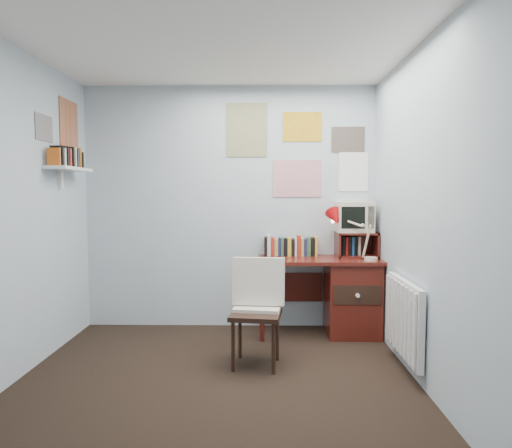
{
  "coord_description": "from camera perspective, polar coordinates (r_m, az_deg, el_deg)",
  "views": [
    {
      "loc": [
        0.35,
        -3.0,
        1.41
      ],
      "look_at": [
        0.29,
        0.91,
        1.14
      ],
      "focal_mm": 32.0,
      "sensor_mm": 36.0,
      "label": 1
    }
  ],
  "objects": [
    {
      "name": "posters_back",
      "position": [
        4.77,
        5.18,
        9.27
      ],
      "size": [
        1.2,
        0.01,
        0.9
      ],
      "primitive_type": "cube",
      "color": "white",
      "rests_on": "back_wall"
    },
    {
      "name": "back_wall",
      "position": [
        4.76,
        -3.3,
        2.06
      ],
      "size": [
        3.0,
        0.02,
        2.5
      ],
      "primitive_type": "cube",
      "color": "#B0C2C9",
      "rests_on": "ground"
    },
    {
      "name": "desk",
      "position": [
        4.66,
        11.17,
        -8.54
      ],
      "size": [
        1.2,
        0.55,
        0.76
      ],
      "color": "#591B14",
      "rests_on": "ground"
    },
    {
      "name": "desk_lamp",
      "position": [
        4.45,
        14.21,
        -1.63
      ],
      "size": [
        0.37,
        0.34,
        0.45
      ],
      "primitive_type": "cube",
      "rotation": [
        0.0,
        0.0,
        -0.26
      ],
      "color": "#B10B0E",
      "rests_on": "desk"
    },
    {
      "name": "crt_tv",
      "position": [
        4.7,
        12.11,
        1.06
      ],
      "size": [
        0.36,
        0.34,
        0.33
      ],
      "primitive_type": "cube",
      "rotation": [
        0.0,
        0.0,
        0.04
      ],
      "color": "beige",
      "rests_on": "tv_riser"
    },
    {
      "name": "tv_riser",
      "position": [
        4.71,
        12.43,
        -2.5
      ],
      "size": [
        0.4,
        0.3,
        0.25
      ],
      "primitive_type": "cube",
      "color": "#591B14",
      "rests_on": "desk"
    },
    {
      "name": "ground",
      "position": [
        3.33,
        -5.55,
        -21.09
      ],
      "size": [
        3.5,
        3.5,
        0.0
      ],
      "primitive_type": "plane",
      "color": "black",
      "rests_on": "ground"
    },
    {
      "name": "desk_chair",
      "position": [
        3.75,
        -0.01,
        -11.26
      ],
      "size": [
        0.48,
        0.47,
        0.84
      ],
      "primitive_type": "cube",
      "rotation": [
        0.0,
        0.0,
        -0.13
      ],
      "color": "black",
      "rests_on": "ground"
    },
    {
      "name": "right_wall",
      "position": [
        3.21,
        21.91,
        0.85
      ],
      "size": [
        0.02,
        3.5,
        2.5
      ],
      "primitive_type": "cube",
      "color": "#B0C2C9",
      "rests_on": "ground"
    },
    {
      "name": "book_row",
      "position": [
        4.7,
        4.7,
        -2.62
      ],
      "size": [
        0.6,
        0.14,
        0.22
      ],
      "primitive_type": "cube",
      "color": "#591B14",
      "rests_on": "desk"
    },
    {
      "name": "wall_shelf",
      "position": [
        4.46,
        -22.35,
        6.4
      ],
      "size": [
        0.2,
        0.62,
        0.24
      ],
      "primitive_type": "cube",
      "color": "white",
      "rests_on": "left_wall"
    },
    {
      "name": "ceiling",
      "position": [
        3.21,
        -5.88,
        23.85
      ],
      "size": [
        3.0,
        3.5,
        0.02
      ],
      "primitive_type": "cube",
      "color": "white",
      "rests_on": "back_wall"
    },
    {
      "name": "radiator",
      "position": [
        3.85,
        18.02,
        -11.12
      ],
      "size": [
        0.09,
        0.8,
        0.6
      ],
      "primitive_type": "cube",
      "color": "white",
      "rests_on": "right_wall"
    },
    {
      "name": "posters_left",
      "position": [
        4.53,
        -23.59,
        11.15
      ],
      "size": [
        0.01,
        0.7,
        0.6
      ],
      "primitive_type": "cube",
      "color": "white",
      "rests_on": "left_wall"
    }
  ]
}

